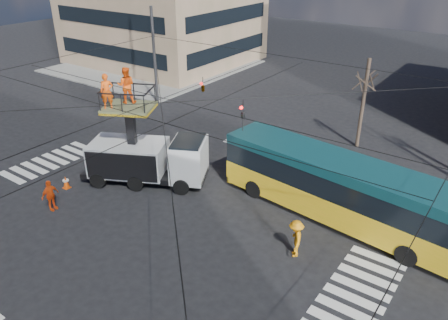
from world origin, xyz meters
TOP-DOWN VIEW (x-y plane):
  - ground at (0.00, 0.00)m, footprint 120.00×120.00m
  - sidewalk_nw at (-21.00, 21.00)m, footprint 18.00×18.00m
  - crosswalks at (0.00, 0.00)m, footprint 22.40×22.40m
  - overhead_network at (-0.07, 0.40)m, footprint 24.24×24.24m
  - tree_a at (5.00, 13.50)m, footprint 2.00×2.00m
  - utility_truck at (-3.12, 1.82)m, footprint 7.29×5.20m
  - city_bus at (7.37, 4.49)m, footprint 13.03×4.07m
  - traffic_cone at (-6.33, -1.49)m, footprint 0.36×0.36m
  - worker_ground at (-5.05, -3.30)m, footprint 0.45×1.00m
  - flagger at (6.87, 0.67)m, footprint 1.14×1.33m

SIDE VIEW (x-z plane):
  - ground at x=0.00m, z-range 0.00..0.00m
  - crosswalks at x=0.00m, z-range 0.00..0.02m
  - sidewalk_nw at x=-21.00m, z-range 0.00..0.12m
  - traffic_cone at x=-6.33m, z-range 0.00..0.74m
  - worker_ground at x=-5.05m, z-range 0.00..1.68m
  - flagger at x=6.87m, z-range 0.00..1.78m
  - city_bus at x=7.37m, z-range 0.13..3.33m
  - utility_truck at x=-3.12m, z-range -1.15..5.36m
  - overhead_network at x=-0.07m, z-range 0.29..8.29m
  - tree_a at x=5.00m, z-range 1.63..7.63m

